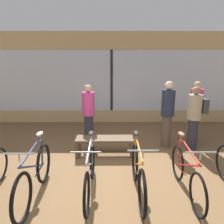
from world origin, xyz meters
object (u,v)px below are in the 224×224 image
(bicycle_left, at_px, (34,176))
(customer_by_window, at_px, (195,110))
(bicycle_right, at_px, (186,174))
(display_bench, at_px, (105,141))
(bicycle_center_right, at_px, (138,173))
(customer_near_rack, at_px, (167,113))
(bicycle_center_left, at_px, (90,173))
(customer_mid_floor, at_px, (89,113))
(customer_near_bench, at_px, (195,116))

(bicycle_left, xyz_separation_m, customer_by_window, (3.70, 2.66, 0.49))
(bicycle_left, height_order, bicycle_right, bicycle_left)
(display_bench, xyz_separation_m, customer_by_window, (2.56, 0.97, 0.54))
(bicycle_center_right, relative_size, display_bench, 1.24)
(bicycle_left, distance_m, customer_near_rack, 3.60)
(bicycle_center_left, distance_m, bicycle_right, 1.69)
(display_bench, bearing_deg, customer_near_rack, 17.56)
(bicycle_right, distance_m, customer_near_rack, 2.19)
(customer_mid_floor, bearing_deg, bicycle_center_right, -65.85)
(bicycle_left, relative_size, customer_by_window, 1.06)
(bicycle_left, bearing_deg, customer_near_rack, 38.37)
(bicycle_center_left, height_order, bicycle_center_right, bicycle_center_right)
(bicycle_center_left, xyz_separation_m, bicycle_center_right, (0.84, -0.04, 0.02))
(bicycle_left, xyz_separation_m, customer_near_rack, (2.79, 2.21, 0.52))
(bicycle_right, bearing_deg, display_bench, 132.71)
(bicycle_left, xyz_separation_m, bicycle_right, (2.62, 0.09, -0.02))
(bicycle_center_right, bearing_deg, customer_near_rack, 64.37)
(customer_by_window, bearing_deg, bicycle_center_left, -137.54)
(customer_near_rack, height_order, customer_near_bench, customer_near_rack)
(bicycle_right, relative_size, customer_near_bench, 1.04)
(bicycle_center_right, height_order, customer_mid_floor, customer_mid_floor)
(bicycle_left, bearing_deg, customer_mid_floor, 74.63)
(customer_mid_floor, bearing_deg, bicycle_center_left, -84.18)
(customer_mid_floor, bearing_deg, customer_near_bench, -9.50)
(bicycle_right, distance_m, display_bench, 2.17)
(display_bench, bearing_deg, bicycle_center_right, -68.71)
(bicycle_right, distance_m, customer_by_window, 2.84)
(bicycle_center_right, distance_m, customer_mid_floor, 2.69)
(bicycle_left, bearing_deg, bicycle_center_left, 7.73)
(customer_near_rack, relative_size, customer_near_bench, 1.07)
(customer_by_window, distance_m, customer_mid_floor, 3.02)
(customer_by_window, bearing_deg, customer_mid_floor, -176.96)
(customer_by_window, bearing_deg, bicycle_left, -144.27)
(display_bench, bearing_deg, customer_mid_floor, 119.42)
(customer_mid_floor, bearing_deg, bicycle_right, -51.28)
(bicycle_left, xyz_separation_m, bicycle_center_left, (0.93, 0.13, -0.02))
(display_bench, xyz_separation_m, customer_mid_floor, (-0.46, 0.81, 0.50))
(bicycle_left, height_order, customer_by_window, customer_by_window)
(bicycle_center_right, distance_m, customer_near_rack, 2.42)
(bicycle_left, distance_m, bicycle_right, 2.62)
(customer_mid_floor, bearing_deg, display_bench, -60.58)
(bicycle_center_right, distance_m, customer_near_bench, 2.62)
(customer_mid_floor, xyz_separation_m, customer_near_bench, (2.76, -0.46, 0.03))
(bicycle_right, distance_m, customer_near_bench, 2.18)
(customer_by_window, bearing_deg, display_bench, -159.14)
(display_bench, height_order, customer_by_window, customer_by_window)
(bicycle_center_right, height_order, customer_near_bench, customer_near_bench)
(customer_mid_floor, relative_size, customer_near_bench, 0.99)
(customer_near_rack, xyz_separation_m, customer_by_window, (0.91, 0.45, -0.03))
(customer_near_bench, bearing_deg, bicycle_left, -149.41)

